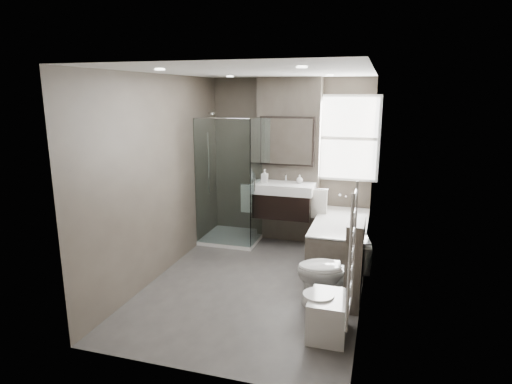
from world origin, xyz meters
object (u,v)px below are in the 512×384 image
at_px(bathtub, 340,238).
at_px(toilet, 332,271).
at_px(bidet, 328,315).
at_px(vanity, 283,200).

distance_m(bathtub, toilet, 1.42).
bearing_deg(bathtub, toilet, -88.18).
distance_m(toilet, bidet, 0.69).
bearing_deg(bidet, bathtub, 92.45).
relative_size(vanity, toilet, 1.19).
height_order(bathtub, bidet, bathtub).
distance_m(bathtub, bidet, 2.09).
height_order(vanity, bidet, vanity).
bearing_deg(bidet, toilet, 93.77).
distance_m(vanity, toilet, 2.02).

